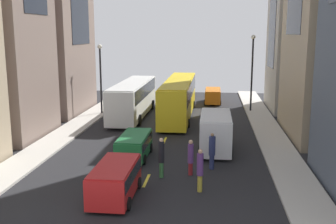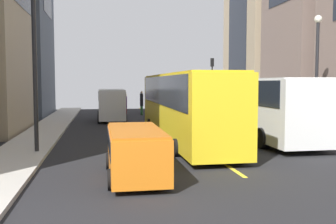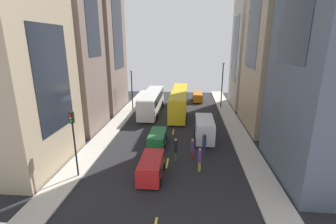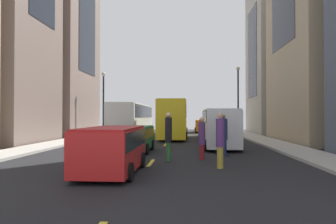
{
  "view_description": "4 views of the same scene",
  "coord_description": "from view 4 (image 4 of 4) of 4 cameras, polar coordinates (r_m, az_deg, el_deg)",
  "views": [
    {
      "loc": [
        3.53,
        -33.43,
        8.05
      ],
      "look_at": [
        0.11,
        -2.89,
        1.96
      ],
      "focal_mm": 43.07,
      "sensor_mm": 36.0,
      "label": 1
    },
    {
      "loc": [
        4.69,
        25.62,
        3.13
      ],
      "look_at": [
        0.54,
        1.74,
        1.3
      ],
      "focal_mm": 41.76,
      "sensor_mm": 36.0,
      "label": 2
    },
    {
      "loc": [
        1.91,
        -33.12,
        11.1
      ],
      "look_at": [
        -0.87,
        -2.05,
        2.0
      ],
      "focal_mm": 25.72,
      "sensor_mm": 36.0,
      "label": 3
    },
    {
      "loc": [
        1.67,
        -25.73,
        2.12
      ],
      "look_at": [
        -0.15,
        0.97,
        2.52
      ],
      "focal_mm": 31.01,
      "sensor_mm": 36.0,
      "label": 4
    }
  ],
  "objects": [
    {
      "name": "city_bus_white",
      "position": [
        30.71,
        -6.93,
        -1.05
      ],
      "size": [
        2.8,
        12.42,
        3.35
      ],
      "color": "silver",
      "rests_on": "ground"
    },
    {
      "name": "car_green_0",
      "position": [
        17.53,
        -6.46,
        -4.84
      ],
      "size": [
        1.93,
        4.24,
        1.52
      ],
      "color": "#1E7238",
      "rests_on": "ground"
    },
    {
      "name": "lane_stripe_3",
      "position": [
        30.05,
        0.7,
        -4.88
      ],
      "size": [
        0.16,
        2.0,
        0.01
      ],
      "primitive_type": "cube",
      "color": "yellow",
      "rests_on": "ground"
    },
    {
      "name": "lane_stripe_4",
      "position": [
        38.43,
        1.4,
        -4.0
      ],
      "size": [
        0.16,
        2.0,
        0.01
      ],
      "primitive_type": "cube",
      "color": "yellow",
      "rests_on": "ground"
    },
    {
      "name": "building_east_2",
      "position": [
        38.69,
        23.02,
        10.76
      ],
      "size": [
        9.28,
        8.42,
        19.72
      ],
      "color": "#B7B2A8",
      "rests_on": "ground"
    },
    {
      "name": "streetcar_yellow",
      "position": [
        30.67,
        1.33,
        -0.84
      ],
      "size": [
        2.7,
        14.79,
        3.59
      ],
      "color": "yellow",
      "rests_on": "ground"
    },
    {
      "name": "car_orange_1",
      "position": [
        38.68,
        6.71,
        -2.56
      ],
      "size": [
        1.89,
        4.5,
        1.62
      ],
      "color": "orange",
      "rests_on": "ground"
    },
    {
      "name": "lane_stripe_2",
      "position": [
        21.7,
        -0.54,
        -6.44
      ],
      "size": [
        0.16,
        2.0,
        0.01
      ],
      "primitive_type": "cube",
      "color": "yellow",
      "rests_on": "ground"
    },
    {
      "name": "car_red_2",
      "position": [
        11.06,
        -10.9,
        -6.6
      ],
      "size": [
        2.03,
        4.22,
        1.72
      ],
      "color": "red",
      "rests_on": "ground"
    },
    {
      "name": "delivery_van_white",
      "position": [
        19.41,
        10.21,
        -2.64
      ],
      "size": [
        2.25,
        5.09,
        2.58
      ],
      "color": "white",
      "rests_on": "ground"
    },
    {
      "name": "streetlamp_far",
      "position": [
        32.24,
        -12.58,
        3.08
      ],
      "size": [
        0.44,
        0.44,
        6.77
      ],
      "color": "black",
      "rests_on": "ground"
    },
    {
      "name": "ground_plane",
      "position": [
        25.87,
        0.18,
        -5.55
      ],
      "size": [
        42.68,
        42.68,
        0.0
      ],
      "primitive_type": "plane",
      "color": "black"
    },
    {
      "name": "pedestrian_walking_far",
      "position": [
        13.81,
        0.09,
        -4.52
      ],
      "size": [
        0.33,
        0.33,
        2.3
      ],
      "rotation": [
        0.0,
        0.0,
        5.87
      ],
      "color": "#336B38",
      "rests_on": "ground"
    },
    {
      "name": "pedestrian_crossing_mid",
      "position": [
        12.02,
        10.19,
        -5.2
      ],
      "size": [
        0.34,
        0.34,
        2.26
      ],
      "rotation": [
        0.0,
        0.0,
        3.55
      ],
      "color": "gold",
      "rests_on": "ground"
    },
    {
      "name": "sidewalk_east",
      "position": [
        26.61,
        18.05,
        -5.21
      ],
      "size": [
        2.38,
        44.0,
        0.15
      ],
      "primitive_type": "cube",
      "color": "#B2ADA3",
      "rests_on": "ground"
    },
    {
      "name": "streetlamp_near",
      "position": [
        34.34,
        13.61,
        3.66
      ],
      "size": [
        0.44,
        0.44,
        7.68
      ],
      "color": "black",
      "rests_on": "ground"
    },
    {
      "name": "pedestrian_waiting_curb",
      "position": [
        14.39,
        6.68,
        -4.88
      ],
      "size": [
        0.34,
        0.34,
        2.08
      ],
      "rotation": [
        0.0,
        0.0,
        6.28
      ],
      "color": "maroon",
      "rests_on": "ground"
    },
    {
      "name": "lane_stripe_1",
      "position": [
        13.41,
        -3.37,
        -9.93
      ],
      "size": [
        0.16,
        2.0,
        0.01
      ],
      "primitive_type": "cube",
      "color": "yellow",
      "rests_on": "ground"
    },
    {
      "name": "lane_stripe_5",
      "position": [
        46.81,
        1.85,
        -3.43
      ],
      "size": [
        0.16,
        2.0,
        0.01
      ],
      "primitive_type": "cube",
      "color": "yellow",
      "rests_on": "ground"
    },
    {
      "name": "pedestrian_crossing_near",
      "position": [
        15.64,
        10.9,
        -4.32
      ],
      "size": [
        0.39,
        0.39,
        2.21
      ],
      "rotation": [
        0.0,
        0.0,
        3.52
      ],
      "color": "navy",
      "rests_on": "ground"
    },
    {
      "name": "sidewalk_west",
      "position": [
        27.62,
        -17.01,
        -5.06
      ],
      "size": [
        2.38,
        44.0,
        0.15
      ],
      "primitive_type": "cube",
      "color": "#B2ADA3",
      "rests_on": "ground"
    }
  ]
}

